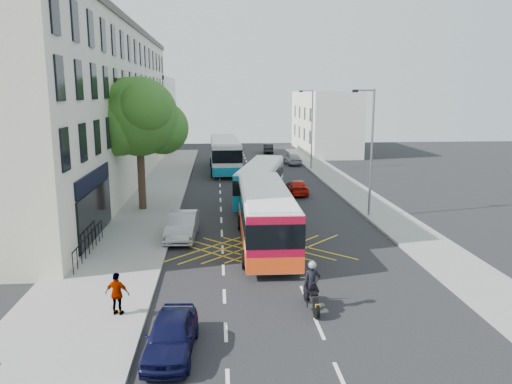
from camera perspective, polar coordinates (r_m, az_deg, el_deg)
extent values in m
plane|color=black|center=(20.48, 5.54, -11.51)|extent=(120.00, 120.00, 0.00)
cube|color=gray|center=(34.85, -12.79, -1.97)|extent=(5.00, 70.00, 0.15)
cube|color=gray|center=(36.16, 13.18, -1.50)|extent=(3.00, 70.00, 0.15)
cube|color=beige|center=(44.37, -18.54, 8.93)|extent=(8.00, 45.00, 13.00)
cube|color=#59544C|center=(44.67, -19.11, 17.60)|extent=(8.30, 45.00, 0.50)
cube|color=black|center=(27.74, -18.09, 1.38)|extent=(0.12, 7.00, 0.90)
cube|color=black|center=(28.09, -17.86, -2.24)|extent=(0.12, 7.00, 2.60)
cube|color=silver|center=(74.38, -12.83, 8.82)|extent=(8.00, 20.00, 10.00)
cube|color=silver|center=(68.22, 7.78, 7.95)|extent=(6.00, 18.00, 8.00)
cylinder|color=#382619|center=(34.41, -12.96, 1.72)|extent=(0.50, 0.50, 4.40)
sphere|color=#2B5D1A|center=(33.99, -13.26, 8.39)|extent=(5.20, 5.20, 5.20)
sphere|color=#2B5D1A|center=(34.65, -10.69, 7.21)|extent=(3.60, 3.60, 3.60)
sphere|color=#2B5D1A|center=(33.63, -15.40, 7.23)|extent=(3.80, 3.80, 3.80)
sphere|color=#2B5D1A|center=(32.59, -12.59, 9.36)|extent=(3.40, 3.40, 3.40)
sphere|color=#2B5D1A|center=(35.17, -14.37, 10.06)|extent=(3.20, 3.20, 3.20)
cylinder|color=slate|center=(32.29, 13.07, 4.33)|extent=(0.14, 0.14, 8.00)
cylinder|color=slate|center=(31.89, 12.34, 11.31)|extent=(1.20, 0.10, 0.10)
cube|color=black|center=(31.73, 11.27, 11.26)|extent=(0.35, 0.15, 0.18)
cylinder|color=slate|center=(51.63, 6.40, 7.08)|extent=(0.14, 0.14, 8.00)
cylinder|color=slate|center=(51.38, 5.83, 11.43)|extent=(1.20, 0.10, 0.10)
cube|color=black|center=(51.27, 5.16, 11.39)|extent=(0.35, 0.15, 0.18)
cube|color=silver|center=(26.14, 1.06, -2.59)|extent=(2.61, 10.78, 2.59)
cube|color=silver|center=(25.85, 1.07, 0.30)|extent=(2.41, 10.57, 0.12)
cube|color=black|center=(26.05, 1.07, -1.81)|extent=(2.67, 10.84, 1.07)
cube|color=#FF4915|center=(26.37, 1.06, -4.50)|extent=(2.66, 10.83, 0.73)
cube|color=#AA0927|center=(21.01, 2.25, -6.04)|extent=(2.48, 0.14, 2.44)
cube|color=#FF0C0C|center=(21.14, -0.41, -7.87)|extent=(0.25, 0.06, 0.25)
cube|color=#FF0C0C|center=(21.33, 4.86, -7.73)|extent=(0.25, 0.06, 0.25)
cylinder|color=black|center=(29.21, -1.81, -3.52)|extent=(0.29, 0.88, 0.88)
cylinder|color=black|center=(29.38, 2.97, -3.44)|extent=(0.29, 0.88, 0.88)
cylinder|color=black|center=(22.95, -1.28, -7.72)|extent=(0.29, 0.88, 0.88)
cylinder|color=black|center=(23.17, 4.82, -7.57)|extent=(0.29, 0.88, 0.88)
cube|color=silver|center=(36.78, 0.59, 1.29)|extent=(4.45, 10.16, 2.39)
cube|color=silver|center=(36.59, 0.59, 3.20)|extent=(4.23, 9.93, 0.11)
cube|color=black|center=(36.73, 0.59, 1.81)|extent=(4.52, 10.23, 0.99)
cube|color=#0D75A9|center=(36.94, 0.59, 0.02)|extent=(4.51, 10.22, 0.68)
cube|color=#0B7593|center=(32.00, -0.65, -0.19)|extent=(2.25, 0.62, 2.25)
cube|color=#FF0C0C|center=(32.27, -2.19, -1.24)|extent=(0.26, 0.12, 0.25)
cube|color=#FF0C0C|center=(31.99, 0.90, -1.35)|extent=(0.26, 0.12, 0.25)
cylinder|color=black|center=(39.78, -0.47, 0.45)|extent=(0.43, 0.85, 0.81)
cylinder|color=black|center=(39.49, 2.76, 0.35)|extent=(0.43, 0.85, 0.81)
cylinder|color=black|center=(33.96, -2.09, -1.46)|extent=(0.43, 0.85, 0.81)
cylinder|color=black|center=(33.62, 1.69, -1.59)|extent=(0.43, 0.85, 0.81)
cube|color=silver|center=(50.97, -3.58, 4.42)|extent=(2.95, 11.87, 2.85)
cube|color=silver|center=(50.81, -3.60, 6.08)|extent=(2.73, 11.63, 0.13)
cube|color=black|center=(50.92, -3.58, 4.87)|extent=(3.01, 11.93, 1.18)
cube|color=#0C749E|center=(51.10, -3.56, 3.32)|extent=(3.00, 11.92, 0.81)
cube|color=silver|center=(45.14, -3.28, 3.56)|extent=(2.73, 0.16, 2.69)
cube|color=#FF0C0C|center=(45.20, -4.66, 2.59)|extent=(0.25, 0.07, 0.25)
cube|color=#FF0C0C|center=(45.30, -1.89, 2.64)|extent=(0.25, 0.07, 0.25)
cylinder|color=black|center=(54.30, -5.11, 3.43)|extent=(0.32, 0.97, 0.97)
cylinder|color=black|center=(54.39, -2.28, 3.48)|extent=(0.32, 0.97, 0.97)
cylinder|color=black|center=(47.18, -5.00, 2.23)|extent=(0.32, 0.97, 0.97)
cylinder|color=black|center=(47.29, -1.74, 2.29)|extent=(0.32, 0.97, 0.97)
cylinder|color=black|center=(18.37, 6.91, -13.23)|extent=(0.16, 0.65, 0.64)
cylinder|color=black|center=(19.70, 5.79, -11.45)|extent=(0.16, 0.65, 0.64)
cube|color=black|center=(18.91, 6.35, -11.48)|extent=(0.29, 1.21, 0.22)
cube|color=black|center=(19.07, 6.17, -10.70)|extent=(0.31, 0.47, 0.20)
cube|color=black|center=(18.64, 6.55, -11.40)|extent=(0.29, 0.51, 0.10)
cylinder|color=slate|center=(19.51, 5.85, -10.48)|extent=(0.09, 0.44, 0.84)
cylinder|color=slate|center=(19.25, 5.97, -9.68)|extent=(0.60, 0.07, 0.04)
cube|color=gold|center=(18.12, 7.06, -12.79)|extent=(0.18, 0.03, 0.13)
imported|color=black|center=(18.72, 6.41, -10.43)|extent=(0.65, 0.45, 1.73)
sphere|color=#99999E|center=(18.46, 6.46, -8.30)|extent=(0.30, 0.30, 0.30)
imported|color=black|center=(16.13, -9.70, -15.80)|extent=(1.71, 3.72, 1.24)
imported|color=#9A9EA1|center=(27.78, -8.40, -3.82)|extent=(1.77, 4.46, 1.45)
imported|color=#B11207|center=(39.54, 4.68, 0.57)|extent=(1.64, 3.90, 1.13)
imported|color=#47494F|center=(57.72, -3.40, 4.10)|extent=(2.45, 4.90, 1.33)
imported|color=#989AA0|center=(55.70, 4.15, 3.82)|extent=(1.94, 3.98, 1.31)
imported|color=black|center=(66.51, 1.41, 5.02)|extent=(1.49, 3.66, 1.18)
imported|color=gray|center=(18.66, -15.56, -11.15)|extent=(0.98, 0.59, 1.55)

